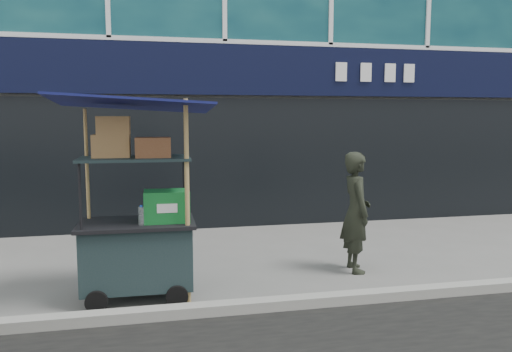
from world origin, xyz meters
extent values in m
plane|color=slate|center=(0.00, 0.00, 0.00)|extent=(80.00, 80.00, 0.00)
cube|color=#989890|center=(0.00, -0.20, 0.06)|extent=(80.00, 0.18, 0.12)
cube|color=black|center=(0.00, 3.86, 2.90)|extent=(15.68, 0.06, 0.90)
cube|color=black|center=(0.00, 3.90, 1.20)|extent=(15.68, 0.04, 2.40)
cube|color=#1A2B2C|center=(-1.53, 0.46, 0.50)|extent=(1.21, 0.72, 0.70)
cylinder|color=black|center=(-1.96, 0.10, 0.12)|extent=(0.24, 0.05, 0.24)
cylinder|color=black|center=(-1.12, 0.08, 0.12)|extent=(0.24, 0.05, 0.24)
cube|color=black|center=(-1.53, 0.46, 0.87)|extent=(1.29, 0.80, 0.04)
cylinder|color=black|center=(-2.09, 0.17, 1.22)|extent=(0.03, 0.03, 0.75)
cylinder|color=black|center=(-0.99, 0.15, 1.22)|extent=(0.03, 0.03, 0.75)
cylinder|color=black|center=(-2.08, 0.77, 1.22)|extent=(0.03, 0.03, 0.75)
cylinder|color=black|center=(-0.98, 0.75, 1.22)|extent=(0.03, 0.03, 0.75)
cube|color=#1A2B2C|center=(-1.53, 0.46, 1.60)|extent=(1.21, 0.72, 0.03)
cylinder|color=#9E7547|center=(-0.99, 0.15, 1.12)|extent=(0.05, 0.05, 2.24)
cylinder|color=#9E7547|center=(-2.08, 0.77, 1.07)|extent=(0.04, 0.04, 2.14)
cube|color=#0D0E4B|center=(-1.53, 0.46, 2.19)|extent=(1.71, 1.22, 0.20)
cube|color=#0E5A1F|center=(-1.20, 0.41, 1.06)|extent=(0.50, 0.36, 0.35)
cylinder|color=silver|center=(-1.48, 0.26, 0.99)|extent=(0.07, 0.07, 0.20)
cylinder|color=blue|center=(-1.48, 0.26, 1.10)|extent=(0.03, 0.03, 0.02)
cube|color=olive|center=(-1.78, 0.51, 1.74)|extent=(0.40, 0.31, 0.25)
cube|color=brown|center=(-1.34, 0.41, 1.72)|extent=(0.38, 0.29, 0.22)
cube|color=olive|center=(-1.75, 0.49, 1.96)|extent=(0.35, 0.26, 0.20)
imported|color=black|center=(1.29, 0.91, 0.80)|extent=(0.44, 0.62, 1.60)
camera|label=1|loc=(-1.38, -5.18, 2.05)|focal=35.00mm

